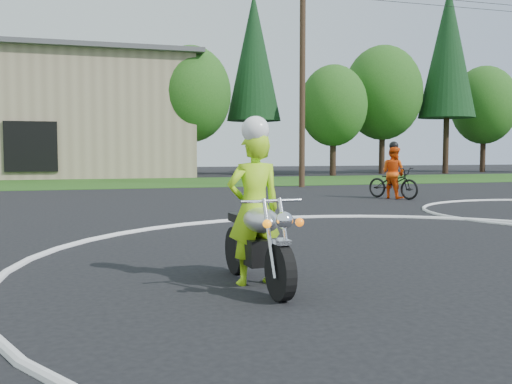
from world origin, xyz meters
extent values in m
cube|color=#1E4714|center=(0.00, 27.00, 0.01)|extent=(120.00, 10.00, 0.02)
torus|color=silver|center=(0.00, 3.00, 0.01)|extent=(12.12, 12.12, 0.12)
cylinder|color=black|center=(-2.77, 1.55, 0.32)|extent=(0.18, 0.66, 0.65)
cylinder|color=black|center=(-2.88, 3.06, 0.32)|extent=(0.18, 0.66, 0.65)
cube|color=black|center=(-2.83, 2.36, 0.43)|extent=(0.35, 0.61, 0.32)
ellipsoid|color=silver|center=(-2.82, 2.14, 0.84)|extent=(0.44, 0.72, 0.30)
cube|color=black|center=(-2.86, 2.68, 0.80)|extent=(0.33, 0.67, 0.11)
cylinder|color=silver|center=(-2.88, 1.63, 0.70)|extent=(0.08, 0.39, 0.87)
cylinder|color=silver|center=(-2.68, 1.64, 0.70)|extent=(0.08, 0.39, 0.87)
cube|color=white|center=(-2.77, 1.53, 0.67)|extent=(0.17, 0.25, 0.05)
cylinder|color=white|center=(-2.79, 1.82, 1.10)|extent=(0.76, 0.09, 0.04)
sphere|color=white|center=(-2.76, 1.44, 0.92)|extent=(0.19, 0.19, 0.19)
sphere|color=orange|center=(-2.96, 1.45, 0.89)|extent=(0.10, 0.10, 0.10)
sphere|color=#DD5E0B|center=(-2.57, 1.48, 0.89)|extent=(0.10, 0.10, 0.10)
cylinder|color=white|center=(-2.69, 2.80, 0.32)|extent=(0.15, 0.87, 0.09)
imported|color=#A9EC18|center=(-2.83, 2.40, 0.96)|extent=(0.73, 0.51, 1.91)
sphere|color=white|center=(-2.82, 2.35, 1.94)|extent=(0.34, 0.34, 0.34)
imported|color=black|center=(5.71, 13.77, 0.56)|extent=(1.52, 2.25, 1.12)
imported|color=#F04E0C|center=(5.71, 13.77, 0.93)|extent=(1.01, 1.11, 1.87)
sphere|color=black|center=(5.71, 13.77, 1.89)|extent=(0.32, 0.32, 0.32)
cube|color=black|center=(-8.00, 31.90, 2.00)|extent=(3.00, 0.16, 3.00)
cylinder|color=#382619|center=(2.00, 34.00, 1.62)|extent=(0.44, 0.44, 3.24)
ellipsoid|color=#1E5116|center=(2.00, 34.00, 5.58)|extent=(5.40, 5.40, 6.48)
cylinder|color=#382619|center=(7.00, 36.00, 1.98)|extent=(0.44, 0.44, 3.96)
cone|color=black|center=(7.00, 36.00, 8.63)|extent=(3.96, 3.96, 9.35)
cylinder|color=#382619|center=(12.00, 33.00, 1.44)|extent=(0.44, 0.44, 2.88)
ellipsoid|color=#1E5116|center=(12.00, 33.00, 4.96)|extent=(4.80, 4.80, 5.76)
cylinder|color=#382619|center=(17.00, 35.00, 1.80)|extent=(0.44, 0.44, 3.60)
ellipsoid|color=#1E5116|center=(17.00, 35.00, 6.20)|extent=(6.00, 6.00, 7.20)
cylinder|color=#382619|center=(22.00, 34.00, 2.16)|extent=(0.44, 0.44, 4.32)
cone|color=black|center=(22.00, 34.00, 9.42)|extent=(4.32, 4.32, 10.20)
cylinder|color=#382619|center=(27.00, 36.00, 1.62)|extent=(0.44, 0.44, 3.24)
ellipsoid|color=#1E5116|center=(27.00, 36.00, 5.58)|extent=(5.40, 5.40, 6.48)
cylinder|color=#382619|center=(-2.00, 35.00, 1.44)|extent=(0.44, 0.44, 2.88)
ellipsoid|color=#1E5116|center=(-2.00, 35.00, 4.96)|extent=(4.80, 4.80, 5.76)
cylinder|color=#473321|center=(5.00, 21.00, 5.00)|extent=(0.28, 0.28, 10.00)
cylinder|color=black|center=(15.00, 20.45, 9.20)|extent=(20.00, 0.02, 0.02)
cylinder|color=black|center=(15.00, 21.55, 9.20)|extent=(20.00, 0.02, 0.02)
camera|label=1|loc=(-4.82, -4.41, 1.66)|focal=40.00mm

